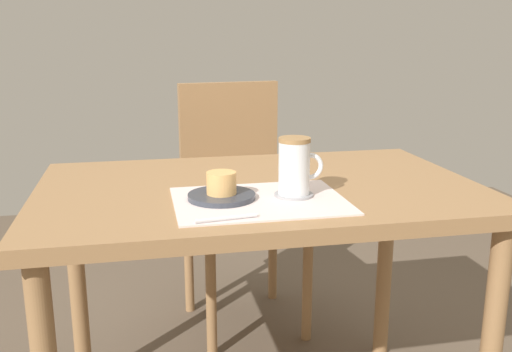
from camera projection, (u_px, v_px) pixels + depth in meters
name	position (u px, v px, depth m)	size (l,w,h in m)	color
dining_table	(259.00, 217.00, 1.46)	(1.10, 0.71, 0.71)	#997047
wooden_chair	(239.00, 194.00, 2.14)	(0.47, 0.47, 0.91)	#997047
placemat	(260.00, 201.00, 1.29)	(0.39, 0.29, 0.00)	silver
pastry_plate	(222.00, 196.00, 1.30)	(0.15, 0.15, 0.01)	#333842
pastry	(221.00, 183.00, 1.29)	(0.07, 0.07, 0.05)	#E0A860
coffee_coaster	(294.00, 195.00, 1.33)	(0.09, 0.09, 0.01)	#99999E
coffee_mug	(295.00, 166.00, 1.31)	(0.11, 0.07, 0.13)	white
teaspoon	(226.00, 218.00, 1.15)	(0.01, 0.01, 0.13)	silver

